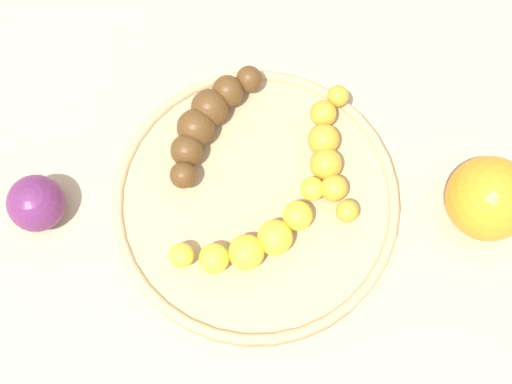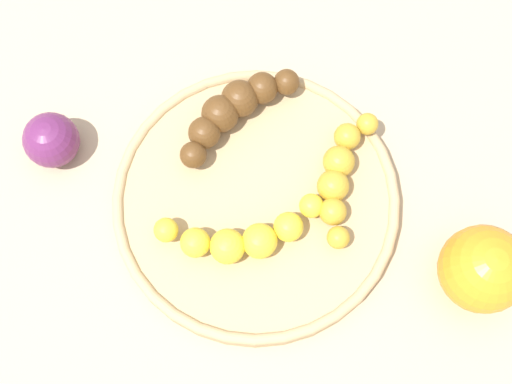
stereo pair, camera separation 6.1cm
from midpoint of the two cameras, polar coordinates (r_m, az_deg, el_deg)
ground_plane at (r=0.64m, az=2.67°, el=-1.48°), size 2.40×2.40×0.00m
fruit_bowl at (r=0.63m, az=2.72°, el=-1.16°), size 0.26×0.26×0.02m
banana_yellow at (r=0.60m, az=1.73°, el=-4.14°), size 0.14×0.08×0.03m
banana_spotted at (r=0.62m, az=9.77°, el=1.02°), size 0.11×0.10×0.03m
banana_overripe at (r=0.64m, az=0.78°, el=6.48°), size 0.14×0.05×0.04m
orange_fruit at (r=0.63m, az=20.96°, el=-6.42°), size 0.08×0.08×0.08m
plum_purple at (r=0.66m, az=-14.16°, el=3.82°), size 0.05×0.05×0.05m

